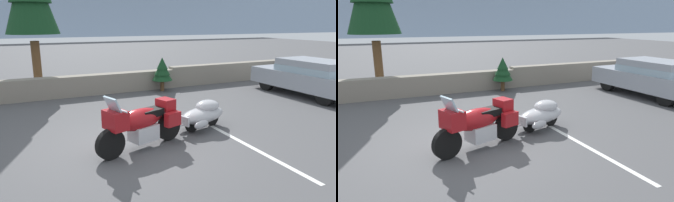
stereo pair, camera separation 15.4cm
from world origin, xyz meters
The scene contains 8 objects.
ground_plane centered at (0.00, 0.00, 0.00)m, with size 80.00×80.00×0.00m, color #4C4C4F.
stone_guard_wall centered at (-0.11, 5.66, 0.44)m, with size 24.00×0.52×0.95m.
distant_ridgeline centered at (0.00, 95.64, 8.00)m, with size 240.00×80.00×16.00m, color #7F93AD.
touring_motorcycle centered at (0.34, -0.37, 0.62)m, with size 2.25×1.15×1.33m.
car_shaped_trailer centered at (2.34, 0.25, 0.41)m, with size 2.21×1.12×0.76m.
sedan_at_right_edge centered at (8.16, 1.86, 0.77)m, with size 1.93×4.54×1.41m.
pine_sapling_near centered at (3.31, 5.06, 0.87)m, with size 0.85×0.85×1.40m.
parking_stripe_marker centered at (2.65, -1.50, 0.00)m, with size 0.12×3.60×0.01m, color silver.
Camera 2 is at (-1.81, -6.69, 2.80)m, focal length 33.43 mm.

